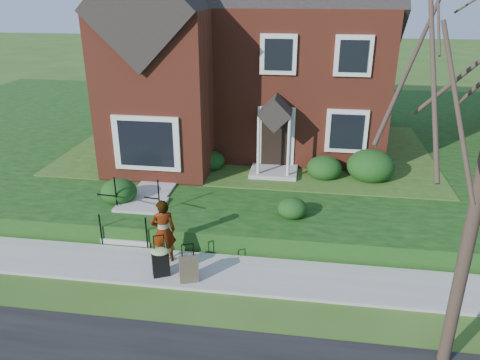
% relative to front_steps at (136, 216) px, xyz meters
% --- Properties ---
extents(ground, '(120.00, 120.00, 0.00)m').
position_rel_front_steps_xyz_m(ground, '(2.50, -1.84, -0.47)').
color(ground, '#2D5119').
rests_on(ground, ground).
extents(sidewalk, '(60.00, 1.60, 0.08)m').
position_rel_front_steps_xyz_m(sidewalk, '(2.50, -1.84, -0.43)').
color(sidewalk, '#9E9B93').
rests_on(sidewalk, ground).
extents(terrace, '(44.00, 20.00, 0.60)m').
position_rel_front_steps_xyz_m(terrace, '(6.50, 9.06, -0.17)').
color(terrace, '#0F390F').
rests_on(terrace, ground).
extents(walkway, '(1.20, 6.00, 0.06)m').
position_rel_front_steps_xyz_m(walkway, '(0.00, 3.16, 0.16)').
color(walkway, '#9E9B93').
rests_on(walkway, terrace).
extents(main_house, '(10.40, 10.20, 9.40)m').
position_rel_front_steps_xyz_m(main_house, '(2.29, 7.76, 4.79)').
color(main_house, maroon).
rests_on(main_house, terrace).
extents(front_steps, '(1.40, 2.02, 1.50)m').
position_rel_front_steps_xyz_m(front_steps, '(0.00, 0.00, 0.00)').
color(front_steps, '#9E9B93').
rests_on(front_steps, ground).
extents(foundation_shrubs, '(10.37, 4.44, 1.11)m').
position_rel_front_steps_xyz_m(foundation_shrubs, '(2.74, 3.16, 0.61)').
color(foundation_shrubs, '#133810').
rests_on(foundation_shrubs, terrace).
extents(woman, '(0.74, 0.63, 1.72)m').
position_rel_front_steps_xyz_m(woman, '(1.32, -1.57, 0.47)').
color(woman, '#999999').
rests_on(woman, sidewalk).
extents(suitcase_black, '(0.56, 0.52, 1.09)m').
position_rel_front_steps_xyz_m(suitcase_black, '(1.42, -2.22, 0.03)').
color(suitcase_black, black).
rests_on(suitcase_black, sidewalk).
extents(suitcase_olive, '(0.51, 0.39, 0.98)m').
position_rel_front_steps_xyz_m(suitcase_olive, '(2.15, -2.34, -0.07)').
color(suitcase_olive, brown).
rests_on(suitcase_olive, sidewalk).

